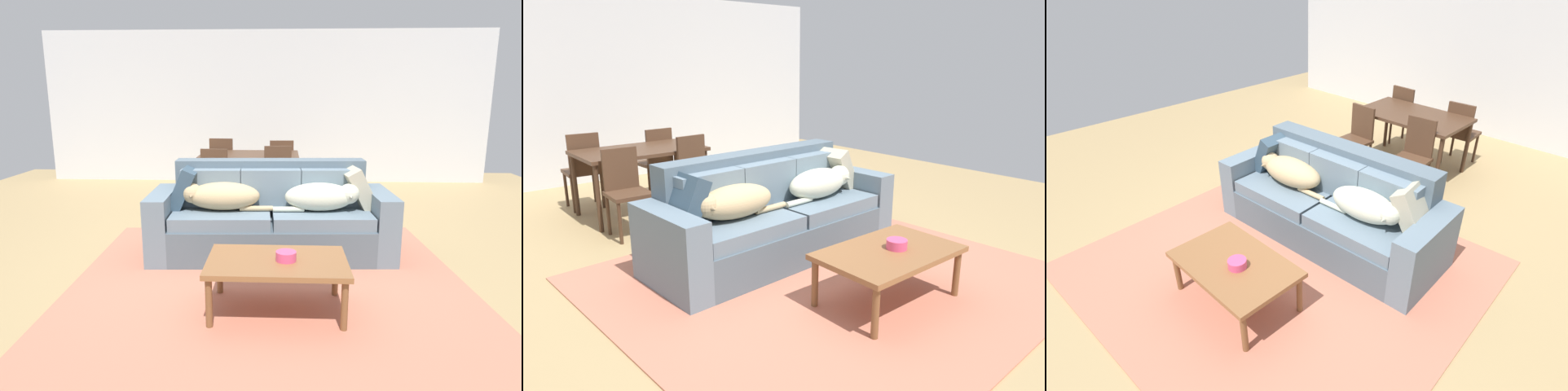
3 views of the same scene
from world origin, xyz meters
The scene contains 15 objects.
ground_plane centered at (0.00, 0.00, 0.00)m, with size 10.00×10.00×0.00m, color tan.
back_partition centered at (0.00, 4.00, 1.35)m, with size 8.00×0.12×2.70m, color silver.
area_rug centered at (0.21, -0.68, 0.01)m, with size 3.42×3.16×0.01m, color #C27259.
couch centered at (0.21, 0.04, 0.36)m, with size 2.43×0.99×0.94m.
dog_on_left_cushion centered at (-0.29, -0.08, 0.63)m, with size 0.89×0.39×0.28m.
dog_on_right_cushion centered at (0.72, -0.07, 0.63)m, with size 0.84×0.35×0.28m.
throw_pillow_by_left_arm centered at (-0.68, 0.04, 0.68)m, with size 0.14×0.43×0.43m, color #33495A.
throw_pillow_by_right_arm centered at (1.09, 0.13, 0.68)m, with size 0.15×0.42×0.42m, color #B0AC93.
coffee_table centered at (0.29, -1.25, 0.37)m, with size 1.04×0.67×0.42m.
bowl_on_coffee_table centered at (0.35, -1.27, 0.45)m, with size 0.15×0.15×0.07m, color #EA4C7F.
dining_table centered at (-0.15, 2.04, 0.69)m, with size 1.39×0.84×0.77m.
dining_chair_near_left centered at (-0.59, 1.42, 0.50)m, with size 0.41×0.41×0.89m.
dining_chair_near_right centered at (0.27, 1.46, 0.51)m, with size 0.43×0.43×0.93m.
dining_chair_far_left centered at (-0.62, 2.62, 0.52)m, with size 0.42×0.42×0.93m.
dining_chair_far_right centered at (0.30, 2.58, 0.51)m, with size 0.42×0.42×0.91m.
Camera 3 is at (2.56, -2.69, 2.58)m, focal length 28.34 mm.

